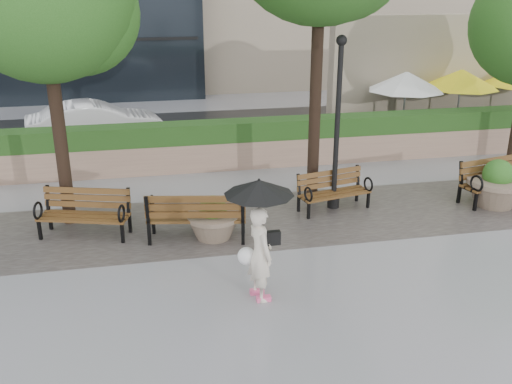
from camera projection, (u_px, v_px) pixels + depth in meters
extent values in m
plane|color=gray|center=(263.00, 289.00, 10.06)|extent=(100.00, 100.00, 0.00)
cube|color=#383330|center=(235.00, 222.00, 12.81)|extent=(28.00, 3.20, 0.01)
cube|color=tan|center=(212.00, 154.00, 16.34)|extent=(24.00, 0.80, 0.80)
cube|color=#1E4717|center=(211.00, 132.00, 16.10)|extent=(24.00, 0.75, 0.55)
cube|color=tan|center=(464.00, 72.00, 20.30)|extent=(10.00, 0.60, 4.00)
cube|color=#1E4717|center=(480.00, 130.00, 18.73)|extent=(8.00, 0.50, 0.90)
cube|color=black|center=(197.00, 133.00, 20.15)|extent=(40.00, 7.00, 0.00)
cube|color=brown|center=(84.00, 217.00, 11.92)|extent=(1.95, 1.07, 0.05)
cube|color=brown|center=(87.00, 198.00, 12.08)|extent=(1.83, 0.66, 0.44)
cube|color=black|center=(85.00, 226.00, 12.03)|extent=(1.98, 1.17, 0.48)
torus|color=black|center=(38.00, 211.00, 11.75)|extent=(0.16, 0.38, 0.38)
torus|color=black|center=(121.00, 214.00, 11.61)|extent=(0.16, 0.38, 0.38)
cube|color=brown|center=(197.00, 217.00, 11.83)|extent=(2.10, 0.97, 0.06)
cube|color=brown|center=(195.00, 207.00, 11.41)|extent=(2.02, 0.51, 0.48)
cube|color=black|center=(197.00, 228.00, 11.88)|extent=(2.12, 1.08, 0.52)
torus|color=black|center=(243.00, 204.00, 11.96)|extent=(0.13, 0.42, 0.42)
torus|color=black|center=(152.00, 204.00, 11.93)|extent=(0.13, 0.42, 0.42)
cube|color=brown|center=(335.00, 194.00, 13.31)|extent=(1.78, 0.88, 0.05)
cube|color=brown|center=(329.00, 178.00, 13.43)|extent=(1.69, 0.50, 0.40)
cube|color=black|center=(334.00, 201.00, 13.40)|extent=(1.80, 0.98, 0.44)
torus|color=black|center=(308.00, 194.00, 12.79)|extent=(0.12, 0.35, 0.35)
torus|color=black|center=(368.00, 184.00, 13.42)|extent=(0.12, 0.35, 0.35)
cube|color=brown|center=(499.00, 183.00, 13.81)|extent=(2.03, 0.99, 0.05)
cube|color=brown|center=(491.00, 167.00, 13.95)|extent=(1.94, 0.55, 0.46)
cube|color=black|center=(496.00, 192.00, 13.92)|extent=(2.06, 1.10, 0.50)
torus|color=black|center=(477.00, 183.00, 13.22)|extent=(0.14, 0.40, 0.40)
cylinder|color=#7F6B56|center=(213.00, 216.00, 11.86)|extent=(1.12, 1.12, 0.09)
sphere|color=#1C4C15|center=(213.00, 209.00, 11.81)|extent=(0.58, 0.58, 0.58)
cylinder|color=#7F6B56|center=(497.00, 182.00, 13.53)|extent=(1.38, 1.38, 0.11)
sphere|color=#1C4C15|center=(498.00, 174.00, 13.46)|extent=(0.71, 0.71, 0.71)
cylinder|color=black|center=(337.00, 129.00, 12.96)|extent=(0.12, 0.12, 3.84)
cylinder|color=black|center=(333.00, 201.00, 13.58)|extent=(0.28, 0.28, 0.30)
sphere|color=black|center=(342.00, 40.00, 12.27)|extent=(0.24, 0.24, 0.24)
cylinder|color=black|center=(58.00, 122.00, 12.00)|extent=(0.28, 0.28, 4.59)
sphere|color=#1C4C15|center=(78.00, 14.00, 11.63)|extent=(2.52, 2.52, 2.52)
cylinder|color=black|center=(316.00, 79.00, 13.37)|extent=(0.28, 0.28, 5.86)
cylinder|color=black|center=(401.00, 140.00, 19.18)|extent=(0.40, 0.40, 0.10)
cylinder|color=#99999E|center=(404.00, 109.00, 18.81)|extent=(0.06, 0.06, 2.20)
cone|color=white|center=(406.00, 81.00, 18.49)|extent=(2.50, 2.50, 0.60)
cylinder|color=black|center=(454.00, 136.00, 19.65)|extent=(0.40, 0.40, 0.10)
cylinder|color=#99999E|center=(458.00, 106.00, 19.28)|extent=(0.06, 0.06, 2.20)
cone|color=yellow|center=(461.00, 79.00, 18.96)|extent=(2.50, 2.50, 0.60)
imported|color=silver|center=(96.00, 124.00, 18.49)|extent=(4.53, 2.26, 1.43)
imported|color=beige|center=(260.00, 251.00, 9.48)|extent=(0.59, 0.73, 1.77)
cube|color=#F2598C|center=(257.00, 292.00, 9.88)|extent=(0.17, 0.26, 0.09)
cube|color=#F2598C|center=(264.00, 299.00, 9.66)|extent=(0.17, 0.26, 0.09)
cube|color=black|center=(271.00, 238.00, 9.56)|extent=(0.19, 0.35, 0.24)
sphere|color=white|center=(246.00, 256.00, 9.67)|extent=(0.31, 0.31, 0.31)
cylinder|color=black|center=(259.00, 213.00, 9.29)|extent=(0.02, 0.02, 0.94)
cone|color=black|center=(259.00, 187.00, 9.14)|extent=(1.15, 1.15, 0.24)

